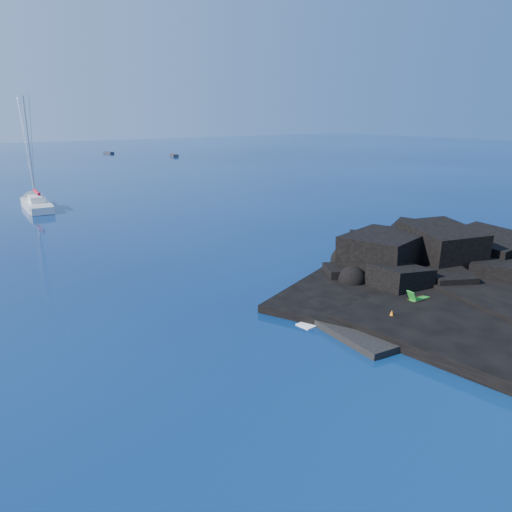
{
  "coord_description": "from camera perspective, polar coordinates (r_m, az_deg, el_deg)",
  "views": [
    {
      "loc": [
        -16.34,
        -15.33,
        10.76
      ],
      "look_at": [
        1.76,
        9.49,
        2.0
      ],
      "focal_mm": 35.0,
      "sensor_mm": 36.0,
      "label": 1
    }
  ],
  "objects": [
    {
      "name": "ground",
      "position": [
        24.86,
        9.81,
        -9.99
      ],
      "size": [
        400.0,
        400.0,
        0.0
      ],
      "primitive_type": "plane",
      "color": "#030F37",
      "rests_on": "ground"
    },
    {
      "name": "sailboat",
      "position": [
        64.58,
        -23.74,
        4.98
      ],
      "size": [
        3.67,
        12.45,
        12.86
      ],
      "primitive_type": null,
      "rotation": [
        0.0,
        0.0,
        -0.09
      ],
      "color": "silver",
      "rests_on": "ground"
    },
    {
      "name": "towel",
      "position": [
        29.39,
        16.31,
        -5.45
      ],
      "size": [
        2.25,
        1.2,
        0.06
      ],
      "primitive_type": "cube",
      "rotation": [
        0.0,
        0.0,
        0.08
      ],
      "color": "white",
      "rests_on": "beach"
    },
    {
      "name": "deck_chair",
      "position": [
        29.85,
        18.17,
        -4.32
      ],
      "size": [
        1.48,
        0.73,
        0.99
      ],
      "primitive_type": null,
      "rotation": [
        0.0,
        0.0,
        -0.07
      ],
      "color": "#1B7B21",
      "rests_on": "beach"
    },
    {
      "name": "headland",
      "position": [
        36.23,
        20.89,
        -2.45
      ],
      "size": [
        24.0,
        24.0,
        3.6
      ],
      "primitive_type": null,
      "color": "black",
      "rests_on": "ground"
    },
    {
      "name": "surf_foam",
      "position": [
        31.38,
        9.69,
        -4.38
      ],
      "size": [
        10.0,
        8.0,
        0.06
      ],
      "primitive_type": null,
      "color": "white",
      "rests_on": "ground"
    },
    {
      "name": "distant_boat_a",
      "position": [
        149.53,
        -16.49,
        11.15
      ],
      "size": [
        1.91,
        4.19,
        0.54
      ],
      "primitive_type": "cube",
      "rotation": [
        0.0,
        0.0,
        0.17
      ],
      "color": "#28282D",
      "rests_on": "ground"
    },
    {
      "name": "beach",
      "position": [
        28.3,
        15.52,
        -7.05
      ],
      "size": [
        9.08,
        6.86,
        0.7
      ],
      "primitive_type": "cube",
      "rotation": [
        0.0,
        0.0,
        -0.1
      ],
      "color": "black",
      "rests_on": "ground"
    },
    {
      "name": "sunbather",
      "position": [
        29.34,
        16.33,
        -5.2
      ],
      "size": [
        1.64,
        0.52,
        0.22
      ],
      "primitive_type": null,
      "rotation": [
        0.0,
        0.0,
        0.08
      ],
      "color": "tan",
      "rests_on": "towel"
    },
    {
      "name": "distant_boat_b",
      "position": [
        136.17,
        -9.36,
        11.18
      ],
      "size": [
        2.3,
        4.61,
        0.59
      ],
      "primitive_type": "cube",
      "rotation": [
        0.0,
        0.0,
        -0.22
      ],
      "color": "#27262B",
      "rests_on": "ground"
    },
    {
      "name": "marker_cone",
      "position": [
        27.19,
        15.23,
        -6.56
      ],
      "size": [
        0.39,
        0.39,
        0.55
      ],
      "primitive_type": "cone",
      "rotation": [
        0.0,
        0.0,
        0.09
      ],
      "color": "orange",
      "rests_on": "beach"
    }
  ]
}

